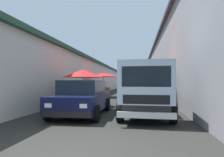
{
  "coord_description": "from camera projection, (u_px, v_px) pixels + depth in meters",
  "views": [
    {
      "loc": [
        -3.21,
        -1.37,
        1.4
      ],
      "look_at": [
        9.97,
        0.56,
        1.62
      ],
      "focal_mm": 30.34,
      "sensor_mm": 36.0,
      "label": 1
    }
  ],
  "objects": [
    {
      "name": "vendor_by_crates",
      "position": [
        87.0,
        89.0,
        13.94
      ],
      "size": [
        0.61,
        0.28,
        1.51
      ],
      "color": "#232328",
      "rests_on": "ground"
    },
    {
      "name": "building_right_concrete",
      "position": [
        197.0,
        65.0,
        18.01
      ],
      "size": [
        49.8,
        7.5,
        5.95
      ],
      "color": "gray",
      "rests_on": "ground"
    },
    {
      "name": "fruit_stall_far_left",
      "position": [
        104.0,
        77.0,
        16.99
      ],
      "size": [
        2.76,
        2.76,
        2.28
      ],
      "color": "#9E9EA3",
      "rests_on": "ground"
    },
    {
      "name": "parked_scooter",
      "position": [
        145.0,
        93.0,
        15.42
      ],
      "size": [
        1.66,
        0.59,
        1.14
      ],
      "color": "black",
      "rests_on": "ground"
    },
    {
      "name": "ground",
      "position": [
        124.0,
        97.0,
        16.71
      ],
      "size": [
        90.0,
        90.0,
        0.0
      ],
      "primitive_type": "plane",
      "color": "#282826"
    },
    {
      "name": "fruit_stall_near_left",
      "position": [
        148.0,
        74.0,
        10.9
      ],
      "size": [
        2.6,
        2.6,
        2.44
      ],
      "color": "#9E9EA3",
      "rests_on": "ground"
    },
    {
      "name": "hatchback_car",
      "position": [
        83.0,
        97.0,
        7.99
      ],
      "size": [
        3.94,
        1.99,
        1.45
      ],
      "color": "#0F1438",
      "rests_on": "ground"
    },
    {
      "name": "fruit_stall_far_right",
      "position": [
        138.0,
        80.0,
        22.28
      ],
      "size": [
        2.86,
        2.86,
        2.1
      ],
      "color": "#9E9EA3",
      "rests_on": "ground"
    },
    {
      "name": "delivery_truck",
      "position": [
        146.0,
        91.0,
        7.1
      ],
      "size": [
        4.96,
        2.07,
        2.08
      ],
      "color": "black",
      "rests_on": "ground"
    },
    {
      "name": "fruit_stall_mid_lane",
      "position": [
        83.0,
        78.0,
        10.73
      ],
      "size": [
        2.33,
        2.33,
        2.16
      ],
      "color": "#9E9EA3",
      "rests_on": "ground"
    },
    {
      "name": "building_left_whitewash",
      "position": [
        62.0,
        77.0,
        19.94
      ],
      "size": [
        49.8,
        7.5,
        3.67
      ],
      "color": "beige",
      "rests_on": "ground"
    }
  ]
}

